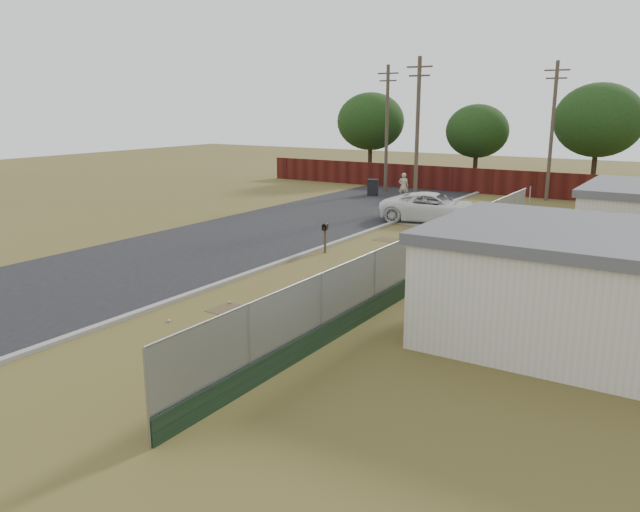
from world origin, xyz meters
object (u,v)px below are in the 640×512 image
Objects in this scene: fire_hydrant at (273,348)px; pickup_truck at (434,208)px; trash_bin at (373,187)px; pedestrian at (403,186)px; mailbox at (325,229)px.

pickup_truck is at bearing 101.40° from fire_hydrant.
fire_hydrant is at bearing -67.09° from trash_bin.
fire_hydrant is 29.92m from trash_bin.
pickup_truck is at bearing 111.05° from pedestrian.
fire_hydrant is 12.03m from mailbox.
mailbox is 1.14× the size of trash_bin.
mailbox is 0.72× the size of pedestrian.
pickup_truck is at bearing 83.04° from mailbox.
mailbox is 9.44m from pickup_truck.
fire_hydrant is 0.76× the size of trash_bin.
trash_bin is at bearing 111.03° from mailbox.
pedestrian is at bearing 108.43° from fire_hydrant.
fire_hydrant is 0.66× the size of mailbox.
pickup_truck is 8.13m from pedestrian.
trash_bin is at bearing 33.31° from pickup_truck.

